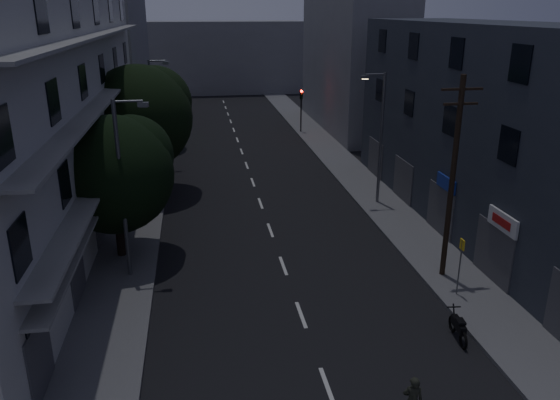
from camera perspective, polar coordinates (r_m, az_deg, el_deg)
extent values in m
plane|color=black|center=(39.30, -2.93, 2.08)|extent=(160.00, 160.00, 0.00)
cube|color=#565659|center=(39.26, -13.89, 1.62)|extent=(3.00, 90.00, 0.15)
cube|color=#565659|center=(40.69, 7.63, 2.65)|extent=(3.00, 90.00, 0.15)
cube|color=beige|center=(18.86, 4.97, -18.87)|extent=(0.15, 2.00, 0.01)
cube|color=beige|center=(22.47, 2.22, -11.88)|extent=(0.15, 2.00, 0.01)
cube|color=beige|center=(26.36, 0.34, -6.87)|extent=(0.15, 2.00, 0.01)
cube|color=beige|center=(30.41, -1.02, -3.17)|extent=(0.15, 2.00, 0.01)
cube|color=beige|center=(34.58, -2.05, -0.34)|extent=(0.15, 2.00, 0.01)
cube|color=beige|center=(38.82, -2.86, 1.87)|extent=(0.15, 2.00, 0.01)
cube|color=beige|center=(43.12, -3.50, 3.64)|extent=(0.15, 2.00, 0.01)
cube|color=beige|center=(47.45, -4.03, 5.09)|extent=(0.15, 2.00, 0.01)
cube|color=beige|center=(51.81, -4.48, 6.30)|extent=(0.15, 2.00, 0.01)
cube|color=beige|center=(56.19, -4.86, 7.32)|extent=(0.15, 2.00, 0.01)
cube|color=beige|center=(60.59, -5.18, 8.19)|extent=(0.15, 2.00, 0.01)
cube|color=beige|center=(65.00, -5.46, 8.94)|extent=(0.15, 2.00, 0.01)
cube|color=beige|center=(69.43, -5.71, 9.60)|extent=(0.15, 2.00, 0.01)
cube|color=beige|center=(73.86, -5.92, 10.18)|extent=(0.15, 2.00, 0.01)
cube|color=#B4B4AF|center=(31.77, -24.06, 9.28)|extent=(6.00, 36.00, 14.00)
cube|color=black|center=(18.84, -24.08, -13.35)|extent=(0.06, 1.60, 1.60)
cube|color=black|center=(23.98, -20.63, -5.71)|extent=(0.06, 1.60, 1.60)
cube|color=black|center=(29.45, -18.49, -0.82)|extent=(0.06, 1.60, 1.60)
cube|color=black|center=(35.09, -17.03, 2.52)|extent=(0.06, 1.60, 1.60)
cube|color=black|center=(40.83, -15.97, 4.93)|extent=(0.06, 1.60, 1.60)
cube|color=black|center=(46.64, -15.17, 6.74)|extent=(0.06, 1.60, 1.60)
cube|color=black|center=(17.42, -25.50, -4.38)|extent=(0.06, 1.60, 1.60)
cube|color=black|center=(22.88, -21.57, 1.59)|extent=(0.06, 1.60, 1.60)
cube|color=black|center=(28.56, -19.16, 5.22)|extent=(0.06, 1.60, 1.60)
cube|color=black|center=(34.35, -17.55, 7.63)|extent=(0.06, 1.60, 1.60)
cube|color=black|center=(40.20, -16.39, 9.34)|extent=(0.06, 1.60, 1.60)
cube|color=black|center=(46.09, -15.52, 10.62)|extent=(0.06, 1.60, 1.60)
cube|color=black|center=(16.51, -27.10, 5.87)|extent=(0.06, 1.60, 1.60)
cube|color=black|center=(22.19, -22.59, 9.47)|extent=(0.06, 1.60, 1.60)
cube|color=black|center=(28.01, -19.89, 11.57)|extent=(0.06, 1.60, 1.60)
cube|color=black|center=(33.89, -18.10, 12.92)|extent=(0.06, 1.60, 1.60)
cube|color=black|center=(39.81, -16.83, 13.87)|extent=(0.06, 1.60, 1.60)
cube|color=black|center=(45.75, -15.89, 14.57)|extent=(0.06, 1.60, 1.60)
cube|color=black|center=(21.96, -23.70, 17.69)|extent=(0.06, 1.60, 1.60)
cube|color=black|center=(27.82, -20.67, 18.08)|extent=(0.06, 1.60, 1.60)
cube|color=black|center=(33.74, -18.69, 18.31)|extent=(0.06, 1.60, 1.60)
cube|color=black|center=(39.68, -17.30, 18.46)|extent=(0.06, 1.60, 1.60)
cube|color=black|center=(45.63, -16.27, 18.56)|extent=(0.06, 1.60, 1.60)
cube|color=gray|center=(31.64, -17.20, 4.48)|extent=(1.00, 32.40, 0.12)
cube|color=gray|center=(31.02, -17.79, 10.20)|extent=(1.00, 32.40, 0.12)
cube|color=gray|center=(30.72, -18.42, 16.08)|extent=(1.00, 32.40, 0.12)
cube|color=gray|center=(31.88, -17.22, 2.91)|extent=(0.80, 32.40, 0.12)
cube|color=#424247|center=(19.16, -23.80, -14.87)|extent=(0.06, 2.40, 2.40)
cube|color=#424247|center=(24.23, -20.44, -7.00)|extent=(0.06, 2.40, 2.40)
cube|color=#424247|center=(29.65, -18.34, -1.91)|extent=(0.06, 2.40, 2.40)
cube|color=#424247|center=(35.26, -16.91, 1.59)|extent=(0.06, 2.40, 2.40)
cube|color=#424247|center=(40.98, -15.88, 4.12)|extent=(0.06, 2.40, 2.40)
cube|color=#424247|center=(46.77, -15.09, 6.02)|extent=(0.06, 2.40, 2.40)
cube|color=#292E37|center=(31.33, 21.78, 6.65)|extent=(6.00, 28.00, 11.00)
cube|color=black|center=(24.61, 22.78, 5.28)|extent=(0.06, 1.40, 1.50)
cube|color=black|center=(29.32, 17.31, 7.97)|extent=(0.06, 1.40, 1.50)
cube|color=black|center=(34.27, 13.34, 9.86)|extent=(0.06, 1.40, 1.50)
cube|color=black|center=(39.36, 10.35, 11.23)|extent=(0.06, 1.40, 1.50)
cube|color=black|center=(24.11, 23.81, 12.89)|extent=(0.06, 1.40, 1.50)
cube|color=black|center=(28.90, 17.97, 14.38)|extent=(0.06, 1.40, 1.50)
cube|color=black|center=(33.91, 13.78, 15.35)|extent=(0.06, 1.40, 1.50)
cube|color=black|center=(39.05, 10.65, 16.02)|extent=(0.06, 1.40, 1.50)
cube|color=#424247|center=(26.12, 21.38, -5.18)|extent=(0.06, 3.00, 2.60)
cube|color=#424247|center=(30.59, 16.39, -1.05)|extent=(0.06, 3.00, 2.60)
cube|color=#424247|center=(35.36, 12.72, 2.01)|extent=(0.06, 3.00, 2.60)
cube|color=#424247|center=(40.32, 9.92, 4.33)|extent=(0.06, 3.00, 2.60)
cube|color=silver|center=(25.06, 22.26, -2.11)|extent=(0.12, 2.20, 0.80)
cube|color=#B21414|center=(25.02, 22.11, -2.12)|extent=(0.02, 1.40, 0.36)
cube|color=navy|center=(29.61, 16.97, 1.70)|extent=(0.12, 2.00, 0.70)
cube|color=slate|center=(61.00, -17.21, 15.10)|extent=(6.00, 20.00, 16.00)
cube|color=slate|center=(56.82, 7.52, 13.99)|extent=(6.00, 20.00, 13.00)
cube|color=slate|center=(82.69, -6.44, 14.62)|extent=(24.00, 8.00, 10.00)
cylinder|color=black|center=(27.58, -16.51, -1.92)|extent=(0.44, 0.44, 3.75)
sphere|color=black|center=(26.88, -16.96, 2.56)|extent=(5.62, 5.62, 5.62)
sphere|color=black|center=(27.26, -15.17, 4.49)|extent=(3.94, 3.94, 3.94)
sphere|color=black|center=(26.34, -18.72, 3.00)|extent=(3.65, 3.65, 3.65)
cylinder|color=black|center=(36.80, -14.14, 4.18)|extent=(0.44, 0.44, 4.48)
sphere|color=black|center=(36.21, -14.49, 8.29)|extent=(6.75, 6.75, 6.75)
sphere|color=black|center=(36.82, -12.90, 9.92)|extent=(4.72, 4.72, 4.72)
sphere|color=black|center=(35.56, -16.02, 8.79)|extent=(4.39, 4.39, 4.39)
cylinder|color=black|center=(48.84, -13.14, 7.27)|extent=(0.44, 0.44, 3.40)
sphere|color=black|center=(48.47, -13.33, 9.62)|extent=(5.07, 5.07, 5.07)
sphere|color=black|center=(48.95, -12.43, 10.53)|extent=(3.55, 3.55, 3.55)
sphere|color=black|center=(47.97, -14.17, 9.92)|extent=(3.30, 3.30, 3.30)
cylinder|color=black|center=(54.32, 2.21, 8.83)|extent=(0.12, 0.12, 3.20)
cube|color=black|center=(53.99, 2.23, 10.97)|extent=(0.28, 0.22, 0.90)
sphere|color=#FF0C05|center=(53.80, 2.27, 11.30)|extent=(0.22, 0.22, 0.22)
sphere|color=#3F330C|center=(53.84, 2.27, 10.98)|extent=(0.22, 0.22, 0.22)
sphere|color=black|center=(53.88, 2.26, 10.67)|extent=(0.22, 0.22, 0.22)
cylinder|color=black|center=(54.42, -11.64, 8.47)|extent=(0.12, 0.12, 3.20)
cube|color=black|center=(54.09, -11.79, 10.61)|extent=(0.28, 0.22, 0.90)
sphere|color=black|center=(53.89, -11.82, 10.93)|extent=(0.22, 0.22, 0.22)
sphere|color=#3F330C|center=(53.94, -11.80, 10.61)|extent=(0.22, 0.22, 0.22)
sphere|color=#0CFF26|center=(53.98, -11.78, 10.30)|extent=(0.22, 0.22, 0.22)
cylinder|color=#5A5C61|center=(24.67, -16.18, 0.86)|extent=(0.18, 0.18, 8.00)
cylinder|color=#5A5C61|center=(23.70, -15.61, 9.91)|extent=(1.20, 0.10, 0.10)
cube|color=#5A5C61|center=(23.66, -14.11, 9.66)|extent=(0.45, 0.25, 0.18)
cube|color=#4C4C4C|center=(23.68, -14.09, 9.42)|extent=(0.35, 0.18, 0.04)
cylinder|color=slate|center=(33.89, 10.50, 6.24)|extent=(0.18, 0.18, 8.00)
cylinder|color=slate|center=(33.05, 9.91, 12.82)|extent=(1.20, 0.10, 0.10)
cube|color=slate|center=(32.88, 8.88, 12.58)|extent=(0.45, 0.25, 0.18)
cube|color=#FFD88C|center=(32.89, 8.87, 12.40)|extent=(0.35, 0.18, 0.04)
cylinder|color=slate|center=(42.74, -13.15, 8.74)|extent=(0.18, 0.18, 8.00)
cylinder|color=slate|center=(42.19, -12.72, 14.00)|extent=(1.20, 0.10, 0.10)
cube|color=slate|center=(42.17, -11.87, 13.85)|extent=(0.45, 0.25, 0.18)
cube|color=#4C4C4C|center=(42.18, -11.86, 13.72)|extent=(0.35, 0.18, 0.04)
cylinder|color=black|center=(24.72, 17.55, 1.98)|extent=(0.24, 0.24, 9.00)
cube|color=black|center=(23.91, 18.50, 10.93)|extent=(1.80, 0.10, 0.10)
cube|color=black|center=(24.00, 18.35, 9.51)|extent=(1.50, 0.10, 0.10)
cylinder|color=#595B60|center=(24.25, 18.25, -6.71)|extent=(0.06, 0.06, 2.50)
cube|color=yellow|center=(23.82, 18.51, -4.44)|extent=(0.05, 0.35, 0.45)
torus|color=black|center=(21.48, 18.60, -13.75)|extent=(0.17, 0.67, 0.66)
torus|color=black|center=(22.36, 17.57, -12.22)|extent=(0.17, 0.67, 0.66)
cube|color=black|center=(21.76, 18.16, -12.30)|extent=(0.34, 1.05, 0.33)
cube|color=black|center=(21.53, 18.36, -11.94)|extent=(0.32, 0.45, 0.09)
cylinder|color=black|center=(22.11, 17.73, -11.35)|extent=(0.10, 0.41, 0.79)
cube|color=black|center=(22.05, 17.72, -10.60)|extent=(0.52, 0.09, 0.04)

